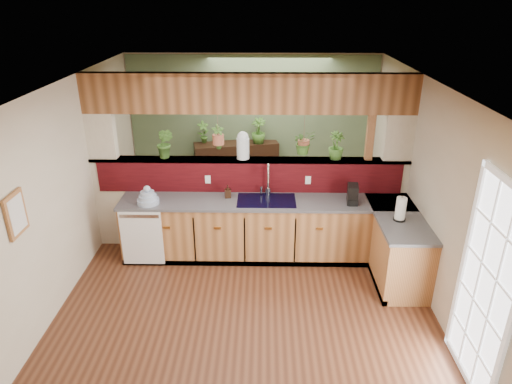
{
  "coord_description": "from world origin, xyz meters",
  "views": [
    {
      "loc": [
        0.21,
        -4.84,
        3.6
      ],
      "look_at": [
        0.11,
        0.7,
        1.15
      ],
      "focal_mm": 32.0,
      "sensor_mm": 36.0,
      "label": 1
    }
  ],
  "objects_px": {
    "soap_dispenser": "(228,191)",
    "shelving_console": "(237,169)",
    "paper_towel": "(401,209)",
    "faucet": "(268,178)",
    "glass_jar": "(243,145)",
    "coffee_maker": "(353,195)",
    "dish_stack": "(148,198)"
  },
  "relations": [
    {
      "from": "faucet",
      "to": "soap_dispenser",
      "type": "height_order",
      "value": "faucet"
    },
    {
      "from": "soap_dispenser",
      "to": "glass_jar",
      "type": "height_order",
      "value": "glass_jar"
    },
    {
      "from": "dish_stack",
      "to": "glass_jar",
      "type": "xyz_separation_m",
      "value": [
        1.3,
        0.5,
        0.61
      ]
    },
    {
      "from": "coffee_maker",
      "to": "shelving_console",
      "type": "xyz_separation_m",
      "value": [
        -1.74,
        2.34,
        -0.52
      ]
    },
    {
      "from": "coffee_maker",
      "to": "paper_towel",
      "type": "xyz_separation_m",
      "value": [
        0.52,
        -0.5,
        0.03
      ]
    },
    {
      "from": "faucet",
      "to": "coffee_maker",
      "type": "bearing_deg",
      "value": -10.56
    },
    {
      "from": "dish_stack",
      "to": "paper_towel",
      "type": "height_order",
      "value": "paper_towel"
    },
    {
      "from": "coffee_maker",
      "to": "soap_dispenser",
      "type": "bearing_deg",
      "value": -177.75
    },
    {
      "from": "soap_dispenser",
      "to": "paper_towel",
      "type": "height_order",
      "value": "paper_towel"
    },
    {
      "from": "soap_dispenser",
      "to": "shelving_console",
      "type": "bearing_deg",
      "value": 90.2
    },
    {
      "from": "coffee_maker",
      "to": "glass_jar",
      "type": "distance_m",
      "value": 1.69
    },
    {
      "from": "soap_dispenser",
      "to": "paper_towel",
      "type": "bearing_deg",
      "value": -16.38
    },
    {
      "from": "faucet",
      "to": "paper_towel",
      "type": "height_order",
      "value": "faucet"
    },
    {
      "from": "soap_dispenser",
      "to": "coffee_maker",
      "type": "bearing_deg",
      "value": -5.33
    },
    {
      "from": "soap_dispenser",
      "to": "shelving_console",
      "type": "relative_size",
      "value": 0.12
    },
    {
      "from": "coffee_maker",
      "to": "glass_jar",
      "type": "relative_size",
      "value": 0.66
    },
    {
      "from": "glass_jar",
      "to": "shelving_console",
      "type": "height_order",
      "value": "glass_jar"
    },
    {
      "from": "paper_towel",
      "to": "soap_dispenser",
      "type": "bearing_deg",
      "value": 163.62
    },
    {
      "from": "faucet",
      "to": "paper_towel",
      "type": "distance_m",
      "value": 1.84
    },
    {
      "from": "faucet",
      "to": "shelving_console",
      "type": "bearing_deg",
      "value": 105.15
    },
    {
      "from": "paper_towel",
      "to": "glass_jar",
      "type": "relative_size",
      "value": 0.84
    },
    {
      "from": "shelving_console",
      "to": "faucet",
      "type": "bearing_deg",
      "value": -87.34
    },
    {
      "from": "shelving_console",
      "to": "soap_dispenser",
      "type": "bearing_deg",
      "value": -102.29
    },
    {
      "from": "paper_towel",
      "to": "glass_jar",
      "type": "distance_m",
      "value": 2.32
    },
    {
      "from": "dish_stack",
      "to": "soap_dispenser",
      "type": "relative_size",
      "value": 1.65
    },
    {
      "from": "faucet",
      "to": "soap_dispenser",
      "type": "xyz_separation_m",
      "value": [
        -0.57,
        -0.06,
        -0.18
      ]
    },
    {
      "from": "glass_jar",
      "to": "faucet",
      "type": "bearing_deg",
      "value": -31.98
    },
    {
      "from": "faucet",
      "to": "glass_jar",
      "type": "height_order",
      "value": "glass_jar"
    },
    {
      "from": "paper_towel",
      "to": "glass_jar",
      "type": "xyz_separation_m",
      "value": [
        -2.05,
        0.94,
        0.54
      ]
    },
    {
      "from": "coffee_maker",
      "to": "shelving_console",
      "type": "height_order",
      "value": "coffee_maker"
    },
    {
      "from": "soap_dispenser",
      "to": "coffee_maker",
      "type": "height_order",
      "value": "coffee_maker"
    },
    {
      "from": "coffee_maker",
      "to": "shelving_console",
      "type": "distance_m",
      "value": 2.97
    }
  ]
}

